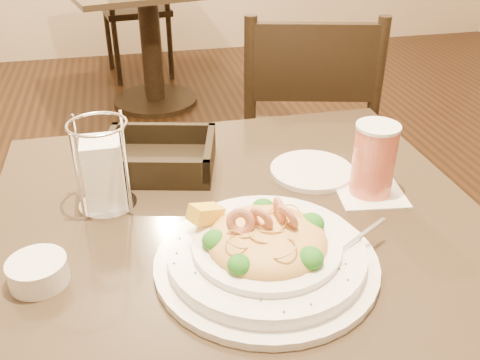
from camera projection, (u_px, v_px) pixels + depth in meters
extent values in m
cube|color=#433626|center=(242.00, 231.00, 0.96)|extent=(0.90, 0.90, 0.03)
cylinder|color=black|center=(156.00, 100.00, 3.35)|extent=(0.52, 0.52, 0.03)
cylinder|color=black|center=(151.00, 46.00, 3.18)|extent=(0.12, 0.12, 0.66)
cube|color=black|center=(302.00, 146.00, 1.83)|extent=(0.51, 0.51, 0.04)
cylinder|color=black|center=(341.00, 180.00, 2.10)|extent=(0.04, 0.04, 0.43)
cylinder|color=black|center=(249.00, 179.00, 2.10)|extent=(0.04, 0.04, 0.43)
cylinder|color=black|center=(356.00, 234.00, 1.78)|extent=(0.04, 0.04, 0.43)
cylinder|color=black|center=(249.00, 232.00, 1.79)|extent=(0.04, 0.04, 0.43)
cylinder|color=black|center=(375.00, 97.00, 1.54)|extent=(0.04, 0.04, 0.46)
cylinder|color=black|center=(250.00, 96.00, 1.55)|extent=(0.04, 0.04, 0.46)
cube|color=black|center=(315.00, 63.00, 1.49)|extent=(0.36, 0.12, 0.22)
cube|color=black|center=(135.00, 10.00, 3.61)|extent=(0.47, 0.47, 0.04)
cylinder|color=black|center=(158.00, 35.00, 3.92)|extent=(0.04, 0.04, 0.43)
cylinder|color=black|center=(109.00, 40.00, 3.82)|extent=(0.04, 0.04, 0.43)
cylinder|color=black|center=(170.00, 48.00, 3.63)|extent=(0.04, 0.04, 0.43)
cylinder|color=black|center=(117.00, 54.00, 3.52)|extent=(0.04, 0.04, 0.43)
cylinder|color=white|center=(266.00, 262.00, 0.85)|extent=(0.36, 0.36, 0.01)
cylinder|color=white|center=(266.00, 253.00, 0.84)|extent=(0.31, 0.31, 0.02)
cylinder|color=white|center=(267.00, 245.00, 0.83)|extent=(0.23, 0.23, 0.01)
ellipsoid|color=gold|center=(267.00, 241.00, 0.83)|extent=(0.19, 0.19, 0.07)
cube|color=yellow|center=(206.00, 214.00, 0.87)|extent=(0.07, 0.06, 0.04)
cube|color=silver|center=(359.00, 237.00, 0.85)|extent=(0.12, 0.07, 0.01)
cube|color=silver|center=(317.00, 241.00, 0.84)|extent=(0.04, 0.03, 0.00)
torus|color=gold|center=(274.00, 253.00, 0.79)|extent=(0.05, 0.05, 0.03)
torus|color=gold|center=(270.00, 218.00, 0.85)|extent=(0.05, 0.05, 0.02)
torus|color=gold|center=(286.00, 218.00, 0.85)|extent=(0.05, 0.05, 0.04)
torus|color=gold|center=(275.00, 219.00, 0.83)|extent=(0.05, 0.04, 0.03)
torus|color=gold|center=(295.00, 233.00, 0.82)|extent=(0.05, 0.04, 0.03)
torus|color=gold|center=(250.00, 233.00, 0.82)|extent=(0.05, 0.05, 0.02)
torus|color=gold|center=(262.00, 237.00, 0.80)|extent=(0.06, 0.06, 0.02)
torus|color=gold|center=(234.00, 240.00, 0.82)|extent=(0.06, 0.05, 0.03)
torus|color=gold|center=(265.00, 241.00, 0.79)|extent=(0.05, 0.05, 0.01)
torus|color=gold|center=(264.00, 226.00, 0.82)|extent=(0.04, 0.04, 0.01)
torus|color=gold|center=(265.00, 228.00, 0.82)|extent=(0.05, 0.04, 0.03)
torus|color=gold|center=(257.00, 240.00, 0.82)|extent=(0.05, 0.05, 0.03)
torus|color=gold|center=(266.00, 236.00, 0.83)|extent=(0.03, 0.04, 0.03)
torus|color=gold|center=(262.00, 249.00, 0.80)|extent=(0.07, 0.06, 0.03)
torus|color=gold|center=(255.00, 223.00, 0.84)|extent=(0.07, 0.06, 0.04)
torus|color=gold|center=(237.00, 240.00, 0.78)|extent=(0.04, 0.05, 0.02)
torus|color=gold|center=(272.00, 223.00, 0.82)|extent=(0.06, 0.06, 0.03)
torus|color=gold|center=(283.00, 249.00, 0.77)|extent=(0.06, 0.06, 0.03)
torus|color=gold|center=(247.00, 236.00, 0.80)|extent=(0.04, 0.04, 0.02)
torus|color=gold|center=(270.00, 229.00, 0.82)|extent=(0.05, 0.05, 0.03)
torus|color=gold|center=(248.00, 244.00, 0.79)|extent=(0.04, 0.04, 0.02)
torus|color=tan|center=(287.00, 217.00, 0.81)|extent=(0.05, 0.05, 0.05)
torus|color=tan|center=(280.00, 211.00, 0.82)|extent=(0.02, 0.04, 0.04)
torus|color=tan|center=(261.00, 220.00, 0.80)|extent=(0.05, 0.05, 0.05)
torus|color=tan|center=(240.00, 222.00, 0.80)|extent=(0.05, 0.04, 0.05)
ellipsoid|color=#185A14|center=(311.00, 223.00, 0.85)|extent=(0.04, 0.04, 0.03)
ellipsoid|color=#185A14|center=(263.00, 208.00, 0.89)|extent=(0.04, 0.04, 0.03)
ellipsoid|color=#185A14|center=(215.00, 241.00, 0.81)|extent=(0.04, 0.04, 0.03)
ellipsoid|color=#185A14|center=(240.00, 265.00, 0.77)|extent=(0.04, 0.04, 0.03)
ellipsoid|color=#185A14|center=(309.00, 258.00, 0.78)|extent=(0.04, 0.04, 0.03)
cube|color=#266619|center=(348.00, 280.00, 0.77)|extent=(0.00, 0.00, 0.00)
cube|color=#266619|center=(174.00, 263.00, 0.80)|extent=(0.00, 0.00, 0.00)
cube|color=#266619|center=(284.00, 312.00, 0.71)|extent=(0.00, 0.00, 0.00)
cube|color=#266619|center=(311.00, 304.00, 0.73)|extent=(0.00, 0.00, 0.00)
cube|color=#266619|center=(339.00, 269.00, 0.79)|extent=(0.00, 0.00, 0.00)
cube|color=#266619|center=(205.00, 225.00, 0.89)|extent=(0.00, 0.00, 0.00)
cube|color=#266619|center=(177.00, 253.00, 0.82)|extent=(0.00, 0.00, 0.00)
cube|color=#266619|center=(346.00, 264.00, 0.80)|extent=(0.00, 0.00, 0.00)
cube|color=#266619|center=(180.00, 238.00, 0.86)|extent=(0.00, 0.00, 0.00)
cube|color=#266619|center=(325.00, 224.00, 0.89)|extent=(0.00, 0.00, 0.00)
cube|color=#266619|center=(195.00, 272.00, 0.78)|extent=(0.00, 0.00, 0.00)
cube|color=#266619|center=(274.00, 204.00, 0.94)|extent=(0.00, 0.00, 0.00)
cube|color=#266619|center=(261.00, 300.00, 0.73)|extent=(0.00, 0.00, 0.00)
cube|color=white|center=(369.00, 192.00, 1.05)|extent=(0.14, 0.14, 0.00)
cylinder|color=#DA664D|center=(374.00, 160.00, 1.01)|extent=(0.08, 0.08, 0.14)
cylinder|color=white|center=(379.00, 127.00, 0.98)|extent=(0.08, 0.08, 0.01)
cube|color=black|center=(160.00, 164.00, 1.13)|extent=(0.27, 0.23, 0.02)
cube|color=black|center=(210.00, 151.00, 1.11)|extent=(0.06, 0.18, 0.05)
cube|color=black|center=(107.00, 151.00, 1.12)|extent=(0.06, 0.18, 0.05)
cube|color=black|center=(164.00, 133.00, 1.19)|extent=(0.22, 0.07, 0.05)
cube|color=black|center=(152.00, 171.00, 1.04)|extent=(0.22, 0.07, 0.05)
cylinder|color=silver|center=(108.00, 204.00, 1.01)|extent=(0.11, 0.11, 0.01)
torus|color=silver|center=(97.00, 124.00, 0.92)|extent=(0.11, 0.11, 0.01)
cube|color=white|center=(104.00, 173.00, 0.97)|extent=(0.07, 0.07, 0.13)
cylinder|color=silver|center=(78.00, 178.00, 0.92)|extent=(0.01, 0.01, 0.17)
cylinder|color=silver|center=(127.00, 173.00, 0.94)|extent=(0.01, 0.01, 0.17)
cylinder|color=silver|center=(79.00, 156.00, 0.99)|extent=(0.01, 0.01, 0.17)
cylinder|color=silver|center=(125.00, 152.00, 1.01)|extent=(0.01, 0.01, 0.17)
cylinder|color=white|center=(312.00, 171.00, 1.11)|extent=(0.21, 0.21, 0.01)
cylinder|color=white|center=(38.00, 272.00, 0.81)|extent=(0.12, 0.12, 0.04)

